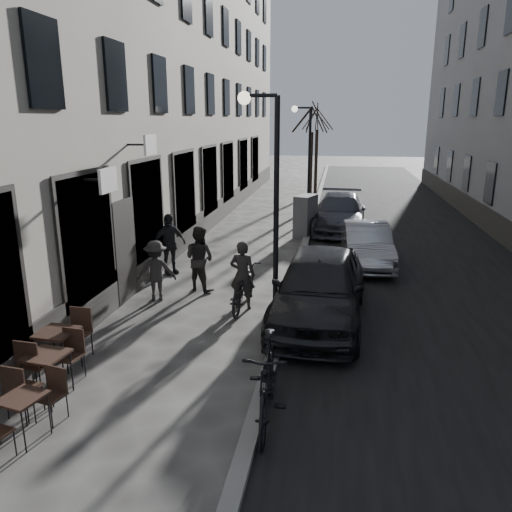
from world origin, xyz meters
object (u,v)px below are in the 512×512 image
(bistro_set_c, at_px, (57,347))
(car_far, at_px, (340,213))
(pedestrian_mid, at_px, (156,271))
(bicycle, at_px, (243,288))
(pedestrian_far, at_px, (169,244))
(tree_far, at_px, (317,117))
(pedestrian_near, at_px, (200,259))
(car_mid, at_px, (367,245))
(car_near, at_px, (319,287))
(moped, at_px, (267,381))
(streetlamp_far, at_px, (306,151))
(utility_cabinet, at_px, (305,216))
(streetlamp_near, at_px, (269,184))
(bistro_set_a, at_px, (23,413))
(tree_near, at_px, (312,116))
(bistro_set_b, at_px, (47,371))

(bistro_set_c, height_order, car_far, car_far)
(pedestrian_mid, bearing_deg, bicycle, 153.77)
(pedestrian_far, bearing_deg, tree_far, 35.87)
(tree_far, bearing_deg, bistro_set_c, -98.29)
(pedestrian_near, bearing_deg, car_mid, -121.88)
(bicycle, relative_size, car_near, 0.40)
(pedestrian_near, relative_size, moped, 0.80)
(streetlamp_far, distance_m, pedestrian_far, 9.80)
(pedestrian_near, bearing_deg, pedestrian_mid, 68.95)
(bistro_set_c, relative_size, car_near, 0.34)
(utility_cabinet, distance_m, moped, 12.71)
(streetlamp_near, relative_size, car_mid, 1.27)
(car_near, bearing_deg, bistro_set_a, -124.92)
(streetlamp_far, bearing_deg, car_mid, -70.42)
(tree_far, distance_m, pedestrian_near, 19.70)
(pedestrian_mid, relative_size, car_mid, 0.39)
(bistro_set_c, height_order, moped, moped)
(streetlamp_far, relative_size, bicycle, 2.56)
(car_mid, bearing_deg, bistro_set_c, -129.23)
(tree_near, relative_size, tree_far, 1.00)
(bistro_set_c, height_order, bicycle, bicycle)
(streetlamp_far, relative_size, utility_cabinet, 3.08)
(utility_cabinet, xyz_separation_m, moped, (0.28, -12.70, -0.15))
(pedestrian_mid, bearing_deg, bistro_set_a, 70.36)
(streetlamp_near, distance_m, pedestrian_far, 5.13)
(bistro_set_a, bearing_deg, moped, 29.60)
(tree_far, xyz_separation_m, bicycle, (-0.79, -20.35, -4.14))
(utility_cabinet, xyz_separation_m, car_far, (1.34, 1.43, -0.08))
(moped, bearing_deg, bistro_set_b, 175.20)
(tree_far, relative_size, pedestrian_near, 3.20)
(bistro_set_b, bearing_deg, pedestrian_far, 98.56)
(tree_far, xyz_separation_m, car_mid, (2.40, -15.95, -4.00))
(bistro_set_b, bearing_deg, utility_cabinet, 81.16)
(tree_far, xyz_separation_m, car_far, (1.54, -10.87, -3.92))
(tree_far, bearing_deg, car_mid, -81.44)
(car_far, bearing_deg, pedestrian_near, -112.55)
(streetlamp_far, xyz_separation_m, car_mid, (2.47, -6.95, -2.50))
(bistro_set_c, bearing_deg, tree_far, 86.07)
(tree_far, relative_size, car_mid, 1.42)
(pedestrian_near, height_order, car_near, pedestrian_near)
(pedestrian_mid, distance_m, car_far, 10.37)
(bistro_set_b, height_order, car_mid, car_mid)
(moped, bearing_deg, bistro_set_a, -166.36)
(tree_near, relative_size, bistro_set_b, 3.58)
(tree_near, relative_size, bistro_set_c, 3.38)
(pedestrian_far, xyz_separation_m, car_mid, (5.90, 1.96, -0.26))
(tree_far, xyz_separation_m, pedestrian_mid, (-3.08, -20.15, -3.88))
(streetlamp_near, relative_size, pedestrian_near, 2.85)
(pedestrian_near, relative_size, pedestrian_mid, 1.14)
(bistro_set_a, height_order, bistro_set_c, bistro_set_c)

